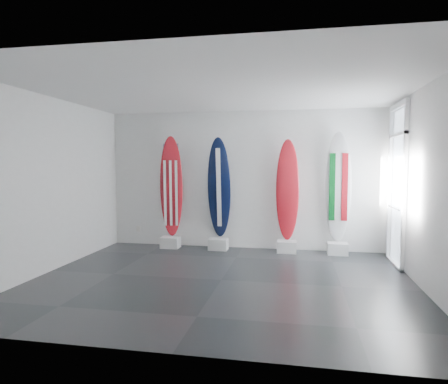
% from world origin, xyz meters
% --- Properties ---
extents(floor, '(6.00, 6.00, 0.00)m').
position_xyz_m(floor, '(0.00, 0.00, 0.00)').
color(floor, black).
rests_on(floor, ground).
extents(ceiling, '(6.00, 6.00, 0.00)m').
position_xyz_m(ceiling, '(0.00, 0.00, 3.00)').
color(ceiling, white).
rests_on(ceiling, wall_back).
extents(wall_back, '(6.00, 0.00, 6.00)m').
position_xyz_m(wall_back, '(0.00, 2.50, 1.50)').
color(wall_back, silver).
rests_on(wall_back, ground).
extents(wall_front, '(6.00, 0.00, 6.00)m').
position_xyz_m(wall_front, '(0.00, -2.50, 1.50)').
color(wall_front, silver).
rests_on(wall_front, ground).
extents(wall_left, '(0.00, 5.00, 5.00)m').
position_xyz_m(wall_left, '(-3.00, 0.00, 1.50)').
color(wall_left, silver).
rests_on(wall_left, ground).
extents(wall_right, '(0.00, 5.00, 5.00)m').
position_xyz_m(wall_right, '(3.00, 0.00, 1.50)').
color(wall_right, silver).
rests_on(wall_right, ground).
extents(display_block_usa, '(0.40, 0.30, 0.24)m').
position_xyz_m(display_block_usa, '(-1.57, 2.18, 0.12)').
color(display_block_usa, silver).
rests_on(display_block_usa, floor).
extents(surfboard_usa, '(0.53, 0.28, 2.22)m').
position_xyz_m(surfboard_usa, '(-1.57, 2.28, 1.35)').
color(surfboard_usa, maroon).
rests_on(surfboard_usa, display_block_usa).
extents(display_block_navy, '(0.40, 0.30, 0.24)m').
position_xyz_m(display_block_navy, '(-0.49, 2.18, 0.12)').
color(display_block_navy, silver).
rests_on(display_block_navy, floor).
extents(surfboard_navy, '(0.52, 0.46, 2.19)m').
position_xyz_m(surfboard_navy, '(-0.49, 2.28, 1.33)').
color(surfboard_navy, black).
rests_on(surfboard_navy, display_block_navy).
extents(display_block_swiss, '(0.40, 0.30, 0.24)m').
position_xyz_m(display_block_swiss, '(0.97, 2.18, 0.12)').
color(display_block_swiss, silver).
rests_on(display_block_swiss, floor).
extents(surfboard_swiss, '(0.49, 0.17, 2.13)m').
position_xyz_m(surfboard_swiss, '(0.97, 2.28, 1.30)').
color(surfboard_swiss, maroon).
rests_on(surfboard_swiss, display_block_swiss).
extents(display_block_italy, '(0.40, 0.30, 0.24)m').
position_xyz_m(display_block_italy, '(2.00, 2.18, 0.12)').
color(display_block_italy, silver).
rests_on(display_block_italy, floor).
extents(surfboard_italy, '(0.54, 0.29, 2.28)m').
position_xyz_m(surfboard_italy, '(2.00, 2.28, 1.38)').
color(surfboard_italy, white).
rests_on(surfboard_italy, display_block_italy).
extents(wall_outlet, '(0.09, 0.02, 0.13)m').
position_xyz_m(wall_outlet, '(-2.45, 2.48, 0.35)').
color(wall_outlet, silver).
rests_on(wall_outlet, wall_back).
extents(glass_door, '(0.12, 1.16, 2.85)m').
position_xyz_m(glass_door, '(2.97, 1.55, 1.43)').
color(glass_door, white).
rests_on(glass_door, floor).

